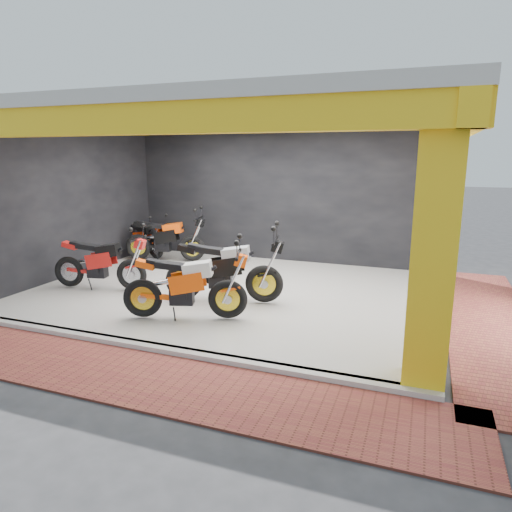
% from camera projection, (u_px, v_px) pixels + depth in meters
% --- Properties ---
extents(ground, '(80.00, 80.00, 0.00)m').
position_uv_depth(ground, '(187.00, 327.00, 7.68)').
color(ground, '#2D2D30').
rests_on(ground, ground).
extents(showroom_floor, '(8.00, 6.00, 0.10)m').
position_uv_depth(showroom_floor, '(234.00, 292.00, 9.50)').
color(showroom_floor, white).
rests_on(showroom_floor, ground).
extents(showroom_ceiling, '(8.40, 6.40, 0.20)m').
position_uv_depth(showroom_ceiling, '(232.00, 114.00, 8.73)').
color(showroom_ceiling, beige).
rests_on(showroom_ceiling, corner_column).
extents(back_wall, '(8.20, 0.20, 3.50)m').
position_uv_depth(back_wall, '(280.00, 197.00, 11.96)').
color(back_wall, black).
rests_on(back_wall, ground).
extents(left_wall, '(0.20, 6.20, 3.50)m').
position_uv_depth(left_wall, '(70.00, 203.00, 10.54)').
color(left_wall, black).
rests_on(left_wall, ground).
extents(corner_column, '(0.50, 0.50, 3.50)m').
position_uv_depth(corner_column, '(434.00, 250.00, 5.33)').
color(corner_column, yellow).
rests_on(corner_column, ground).
extents(header_beam_front, '(8.40, 0.30, 0.40)m').
position_uv_depth(header_beam_front, '(142.00, 119.00, 6.05)').
color(header_beam_front, yellow).
rests_on(header_beam_front, corner_column).
extents(header_beam_right, '(0.30, 6.40, 0.40)m').
position_uv_depth(header_beam_right, '(457.00, 126.00, 7.42)').
color(header_beam_right, yellow).
rests_on(header_beam_right, corner_column).
extents(floor_kerb, '(8.00, 0.20, 0.10)m').
position_uv_depth(floor_kerb, '(153.00, 348.00, 6.74)').
color(floor_kerb, white).
rests_on(floor_kerb, ground).
extents(paver_front, '(9.00, 1.40, 0.03)m').
position_uv_depth(paver_front, '(120.00, 373.00, 6.03)').
color(paver_front, brown).
rests_on(paver_front, ground).
extents(paver_right, '(1.40, 7.00, 0.03)m').
position_uv_depth(paver_right, '(490.00, 322.00, 7.86)').
color(paver_right, brown).
rests_on(paver_right, ground).
extents(moto_hero, '(2.39, 1.49, 1.37)m').
position_uv_depth(moto_hero, '(228.00, 281.00, 7.61)').
color(moto_hero, '#FF520A').
rests_on(moto_hero, showroom_floor).
extents(moto_row_a, '(2.53, 1.40, 1.46)m').
position_uv_depth(moto_row_a, '(264.00, 266.00, 8.43)').
color(moto_row_a, black).
rests_on(moto_row_a, showroom_floor).
extents(moto_row_b, '(2.26, 1.19, 1.31)m').
position_uv_depth(moto_row_b, '(131.00, 260.00, 9.27)').
color(moto_row_b, red).
rests_on(moto_row_b, showroom_floor).
extents(moto_row_c, '(2.39, 1.34, 1.38)m').
position_uv_depth(moto_row_c, '(192.00, 236.00, 11.80)').
color(moto_row_c, black).
rests_on(moto_row_c, showroom_floor).
extents(moto_row_d, '(2.02, 1.28, 1.16)m').
position_uv_depth(moto_row_d, '(155.00, 238.00, 12.12)').
color(moto_row_d, '#FF3A0A').
rests_on(moto_row_d, showroom_floor).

